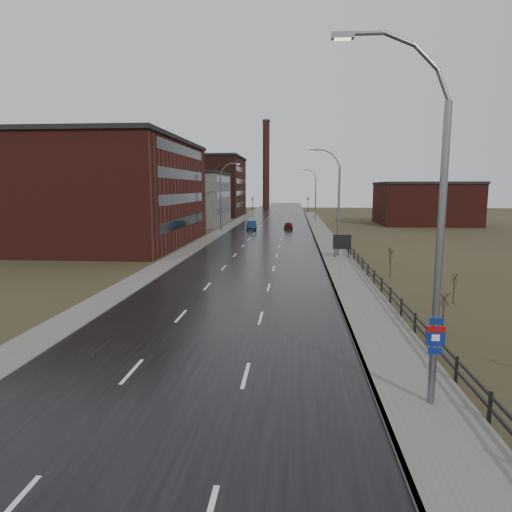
% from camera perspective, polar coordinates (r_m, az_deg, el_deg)
% --- Properties ---
extents(ground, '(320.00, 320.00, 0.00)m').
position_cam_1_polar(ground, '(15.45, -12.07, -20.13)').
color(ground, '#2D2819').
rests_on(ground, ground).
extents(road, '(14.00, 300.00, 0.06)m').
position_cam_1_polar(road, '(73.43, 1.56, 2.81)').
color(road, black).
rests_on(road, ground).
extents(sidewalk_right, '(3.20, 180.00, 0.18)m').
position_cam_1_polar(sidewalk_right, '(48.70, 10.02, -0.18)').
color(sidewalk_right, '#595651').
rests_on(sidewalk_right, ground).
extents(curb_right, '(0.16, 180.00, 0.18)m').
position_cam_1_polar(curb_right, '(48.58, 8.23, -0.16)').
color(curb_right, slate).
rests_on(curb_right, ground).
extents(sidewalk_left, '(2.40, 260.00, 0.12)m').
position_cam_1_polar(sidewalk_left, '(74.34, -4.77, 2.87)').
color(sidewalk_left, '#595651').
rests_on(sidewalk_left, ground).
extents(warehouse_near, '(22.44, 28.56, 13.50)m').
position_cam_1_polar(warehouse_near, '(63.16, -18.80, 7.54)').
color(warehouse_near, '#471914').
rests_on(warehouse_near, ground).
extents(warehouse_mid, '(16.32, 20.40, 10.50)m').
position_cam_1_polar(warehouse_mid, '(93.62, -8.93, 7.15)').
color(warehouse_mid, slate).
rests_on(warehouse_mid, ground).
extents(warehouse_far, '(26.52, 24.48, 15.50)m').
position_cam_1_polar(warehouse_far, '(123.95, -7.93, 8.65)').
color(warehouse_far, '#331611').
rests_on(warehouse_far, ground).
extents(building_right, '(18.36, 16.32, 8.50)m').
position_cam_1_polar(building_right, '(98.53, 20.33, 6.21)').
color(building_right, '#471914').
rests_on(building_right, ground).
extents(smokestack, '(2.70, 2.70, 30.70)m').
position_cam_1_polar(smokestack, '(163.46, 1.27, 11.40)').
color(smokestack, '#331611').
rests_on(smokestack, ground).
extents(streetlight_main, '(3.91, 0.29, 12.11)m').
position_cam_1_polar(streetlight_main, '(15.61, 20.96, 3.17)').
color(streetlight_main, slate).
rests_on(streetlight_main, ground).
extents(streetlight_right_mid, '(3.36, 0.28, 11.35)m').
position_cam_1_polar(streetlight_right_mid, '(49.16, 9.97, 6.64)').
color(streetlight_right_mid, slate).
rests_on(streetlight_right_mid, ground).
extents(streetlight_left, '(3.36, 0.28, 11.35)m').
position_cam_1_polar(streetlight_left, '(75.89, -4.20, 7.37)').
color(streetlight_left, slate).
rests_on(streetlight_left, ground).
extents(streetlight_right_far, '(3.36, 0.28, 11.35)m').
position_cam_1_polar(streetlight_right_far, '(103.05, 7.30, 7.63)').
color(streetlight_right_far, slate).
rests_on(streetlight_right_far, ground).
extents(guardrail, '(0.10, 53.05, 1.10)m').
position_cam_1_polar(guardrail, '(32.54, 15.65, -3.58)').
color(guardrail, black).
rests_on(guardrail, ground).
extents(shrub_c, '(0.55, 0.58, 2.33)m').
position_cam_1_polar(shrub_c, '(24.43, 22.37, -6.65)').
color(shrub_c, '#382D23').
rests_on(shrub_c, ground).
extents(shrub_d, '(0.48, 0.51, 2.02)m').
position_cam_1_polar(shrub_d, '(31.62, 23.52, -3.66)').
color(shrub_d, '#382D23').
rests_on(shrub_d, ground).
extents(shrub_e, '(0.56, 0.59, 2.34)m').
position_cam_1_polar(shrub_e, '(39.21, 16.48, -0.79)').
color(shrub_e, '#382D23').
rests_on(shrub_e, ground).
extents(shrub_f, '(0.40, 0.42, 1.65)m').
position_cam_1_polar(shrub_f, '(46.03, 16.37, 0.09)').
color(shrub_f, '#382D23').
rests_on(shrub_f, ground).
extents(billboard, '(1.87, 0.17, 2.54)m').
position_cam_1_polar(billboard, '(48.17, 10.70, 1.64)').
color(billboard, black).
rests_on(billboard, ground).
extents(traffic_light_left, '(0.58, 2.73, 5.30)m').
position_cam_1_polar(traffic_light_left, '(133.52, -0.41, 7.36)').
color(traffic_light_left, black).
rests_on(traffic_light_left, ground).
extents(traffic_light_right, '(0.58, 2.73, 5.30)m').
position_cam_1_polar(traffic_light_right, '(133.03, 6.52, 7.30)').
color(traffic_light_right, black).
rests_on(traffic_light_right, ground).
extents(car_near, '(2.22, 4.76, 1.51)m').
position_cam_1_polar(car_near, '(80.33, -0.57, 3.82)').
color(car_near, '#0E2249').
rests_on(car_near, ground).
extents(car_far, '(1.65, 3.89, 1.31)m').
position_cam_1_polar(car_far, '(81.53, 4.08, 3.80)').
color(car_far, '#4B0F0C').
rests_on(car_far, ground).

